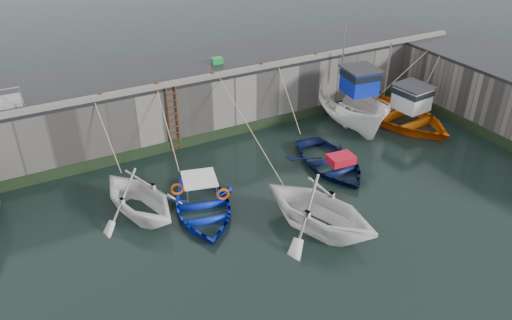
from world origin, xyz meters
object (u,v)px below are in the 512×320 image
bollard_a (100,95)px  bollard_d (261,65)px  boat_near_blue (203,212)px  boat_near_white (140,214)px  fish_crate (217,61)px  bollard_c (212,74)px  bollard_b (157,85)px  boat_near_navy (330,167)px  ladder (173,120)px  boat_near_blacktrim (317,229)px  boat_far_white (351,106)px  boat_far_orange (400,114)px  bollard_e (316,55)px

bollard_a → bollard_d: same height
boat_near_blue → bollard_d: size_ratio=16.22×
boat_near_blue → boat_near_white: bearing=169.2°
boat_near_blue → fish_crate: bearing=74.9°
bollard_a → bollard_c: 5.20m
bollard_b → bollard_c: same height
boat_near_white → boat_near_navy: 8.61m
ladder → boat_near_blacktrim: ladder is taller
ladder → boat_far_white: (9.01, -1.65, -0.60)m
boat_far_orange → fish_crate: bearing=144.6°
boat_near_blue → boat_far_white: size_ratio=0.73×
bollard_b → bollard_c: bearing=0.0°
bollard_a → fish_crate: bearing=14.7°
boat_near_blacktrim → bollard_c: 9.15m
boat_near_navy → bollard_e: 6.53m
bollard_a → bollard_c: size_ratio=1.00×
boat_near_white → fish_crate: size_ratio=7.98×
bollard_e → boat_far_orange: bearing=-41.0°
bollard_b → ladder: bearing=-33.9°
fish_crate → ladder: bearing=-143.0°
bollard_a → bollard_e: bearing=0.0°
bollard_d → boat_far_white: bearing=-25.3°
boat_far_white → bollard_a: bearing=178.0°
boat_near_blue → boat_far_white: (9.84, 3.53, 0.99)m
boat_far_orange → fish_crate: 9.98m
boat_far_orange → fish_crate: size_ratio=12.63×
boat_near_white → bollard_c: size_ratio=15.09×
boat_near_navy → boat_far_white: (3.45, 3.10, 0.99)m
fish_crate → bollard_a: fish_crate is taller
boat_near_blue → boat_far_white: boat_far_white is taller
boat_far_white → bollard_b: size_ratio=22.29×
boat_near_navy → bollard_c: bearing=128.6°
boat_near_blacktrim → fish_crate: fish_crate is taller
bollard_d → boat_far_orange: bearing=-24.4°
ladder → boat_near_navy: size_ratio=0.70×
ladder → bollard_e: size_ratio=11.43×
boat_near_blacktrim → boat_far_orange: boat_far_orange is taller
bollard_b → fish_crate: bearing=23.8°
boat_near_white → boat_far_orange: boat_far_orange is taller
ladder → bollard_a: bearing=173.6°
bollard_c → boat_far_orange: bearing=-18.1°
bollard_d → bollard_c: bearing=180.0°
boat_near_blacktrim → boat_near_navy: 4.59m
fish_crate → bollard_e: fish_crate is taller
boat_near_blacktrim → bollard_b: bearing=88.4°
boat_near_blacktrim → boat_near_blue: bearing=116.9°
boat_near_navy → fish_crate: (-2.39, 6.71, 3.31)m
boat_near_navy → fish_crate: bearing=114.7°
fish_crate → boat_far_white: bearing=-26.3°
boat_near_white → bollard_d: 9.60m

